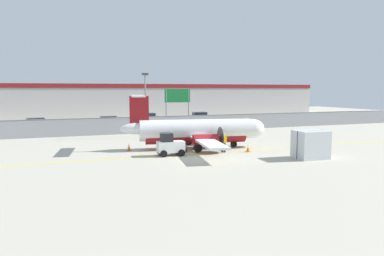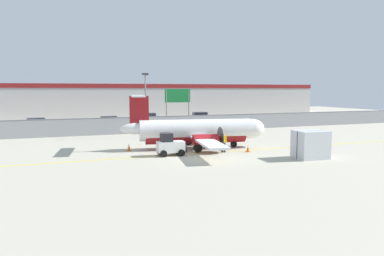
{
  "view_description": "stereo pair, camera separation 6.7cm",
  "coord_description": "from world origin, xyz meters",
  "px_view_note": "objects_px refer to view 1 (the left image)",
  "views": [
    {
      "loc": [
        -11.79,
        -27.14,
        5.44
      ],
      "look_at": [
        1.04,
        5.58,
        1.8
      ],
      "focal_mm": 35.0,
      "sensor_mm": 36.0,
      "label": 1
    },
    {
      "loc": [
        -11.73,
        -27.17,
        5.44
      ],
      "look_at": [
        1.04,
        5.58,
        1.8
      ],
      "focal_mm": 35.0,
      "sensor_mm": 36.0,
      "label": 2
    }
  ],
  "objects_px": {
    "apron_light_pole": "(145,99)",
    "traffic_cone_near_left": "(177,146)",
    "traffic_cone_far_right": "(181,149)",
    "parked_car_3": "(200,117)",
    "parked_car_1": "(108,122)",
    "highway_sign": "(177,99)",
    "traffic_cone_far_left": "(248,148)",
    "parked_car_0": "(37,124)",
    "ground_crew_worker": "(224,141)",
    "parked_car_2": "(147,118)",
    "traffic_cone_near_right": "(129,147)",
    "cargo_container": "(311,145)",
    "baggage_tug": "(170,145)",
    "commuter_airplane": "(198,131)"
  },
  "relations": [
    {
      "from": "parked_car_1",
      "to": "apron_light_pole",
      "type": "xyz_separation_m",
      "value": [
        2.54,
        -11.44,
        3.41
      ]
    },
    {
      "from": "parked_car_0",
      "to": "highway_sign",
      "type": "xyz_separation_m",
      "value": [
        17.76,
        -5.58,
        3.24
      ]
    },
    {
      "from": "ground_crew_worker",
      "to": "traffic_cone_far_left",
      "type": "bearing_deg",
      "value": -77.62
    },
    {
      "from": "cargo_container",
      "to": "parked_car_2",
      "type": "distance_m",
      "value": 34.27
    },
    {
      "from": "traffic_cone_far_right",
      "to": "baggage_tug",
      "type": "bearing_deg",
      "value": -139.92
    },
    {
      "from": "traffic_cone_far_right",
      "to": "parked_car_2",
      "type": "height_order",
      "value": "parked_car_2"
    },
    {
      "from": "cargo_container",
      "to": "parked_car_1",
      "type": "relative_size",
      "value": 0.6
    },
    {
      "from": "traffic_cone_near_right",
      "to": "parked_car_1",
      "type": "relative_size",
      "value": 0.15
    },
    {
      "from": "parked_car_3",
      "to": "cargo_container",
      "type": "bearing_deg",
      "value": -91.35
    },
    {
      "from": "baggage_tug",
      "to": "parked_car_3",
      "type": "distance_m",
      "value": 31.55
    },
    {
      "from": "parked_car_1",
      "to": "highway_sign",
      "type": "distance_m",
      "value": 10.56
    },
    {
      "from": "baggage_tug",
      "to": "parked_car_3",
      "type": "xyz_separation_m",
      "value": [
        14.42,
        28.06,
        0.04
      ]
    },
    {
      "from": "highway_sign",
      "to": "traffic_cone_near_left",
      "type": "bearing_deg",
      "value": -109.42
    },
    {
      "from": "traffic_cone_near_right",
      "to": "traffic_cone_far_right",
      "type": "relative_size",
      "value": 1.0
    },
    {
      "from": "traffic_cone_near_left",
      "to": "ground_crew_worker",
      "type": "bearing_deg",
      "value": -40.1
    },
    {
      "from": "parked_car_0",
      "to": "parked_car_1",
      "type": "xyz_separation_m",
      "value": [
        9.23,
        -0.27,
        0.0
      ]
    },
    {
      "from": "commuter_airplane",
      "to": "traffic_cone_far_left",
      "type": "bearing_deg",
      "value": -36.72
    },
    {
      "from": "traffic_cone_near_right",
      "to": "parked_car_1",
      "type": "height_order",
      "value": "parked_car_1"
    },
    {
      "from": "parked_car_3",
      "to": "ground_crew_worker",
      "type": "bearing_deg",
      "value": -102.5
    },
    {
      "from": "parked_car_2",
      "to": "parked_car_3",
      "type": "xyz_separation_m",
      "value": [
        8.89,
        -0.7,
        0.0
      ]
    },
    {
      "from": "commuter_airplane",
      "to": "parked_car_3",
      "type": "relative_size",
      "value": 3.68
    },
    {
      "from": "highway_sign",
      "to": "traffic_cone_near_right",
      "type": "bearing_deg",
      "value": -123.21
    },
    {
      "from": "cargo_container",
      "to": "parked_car_3",
      "type": "distance_m",
      "value": 33.58
    },
    {
      "from": "baggage_tug",
      "to": "highway_sign",
      "type": "xyz_separation_m",
      "value": [
        7.13,
        18.61,
        3.28
      ]
    },
    {
      "from": "highway_sign",
      "to": "cargo_container",
      "type": "bearing_deg",
      "value": -83.24
    },
    {
      "from": "parked_car_3",
      "to": "baggage_tug",
      "type": "bearing_deg",
      "value": -110.91
    },
    {
      "from": "baggage_tug",
      "to": "cargo_container",
      "type": "height_order",
      "value": "cargo_container"
    },
    {
      "from": "parked_car_3",
      "to": "highway_sign",
      "type": "distance_m",
      "value": 12.37
    },
    {
      "from": "parked_car_0",
      "to": "highway_sign",
      "type": "distance_m",
      "value": 18.89
    },
    {
      "from": "parked_car_3",
      "to": "parked_car_2",
      "type": "bearing_deg",
      "value": -178.22
    },
    {
      "from": "apron_light_pole",
      "to": "traffic_cone_near_left",
      "type": "bearing_deg",
      "value": -87.86
    },
    {
      "from": "traffic_cone_near_left",
      "to": "baggage_tug",
      "type": "bearing_deg",
      "value": -119.55
    },
    {
      "from": "ground_crew_worker",
      "to": "parked_car_2",
      "type": "xyz_separation_m",
      "value": [
        0.7,
        28.89,
        -0.06
      ]
    },
    {
      "from": "baggage_tug",
      "to": "traffic_cone_near_left",
      "type": "distance_m",
      "value": 3.11
    },
    {
      "from": "cargo_container",
      "to": "parked_car_1",
      "type": "height_order",
      "value": "cargo_container"
    },
    {
      "from": "ground_crew_worker",
      "to": "parked_car_3",
      "type": "height_order",
      "value": "same"
    },
    {
      "from": "ground_crew_worker",
      "to": "cargo_container",
      "type": "distance_m",
      "value": 7.22
    },
    {
      "from": "traffic_cone_near_right",
      "to": "highway_sign",
      "type": "distance_m",
      "value": 18.29
    },
    {
      "from": "parked_car_0",
      "to": "traffic_cone_far_left",
      "type": "bearing_deg",
      "value": -59.48
    },
    {
      "from": "traffic_cone_near_left",
      "to": "parked_car_3",
      "type": "xyz_separation_m",
      "value": [
        12.91,
        25.39,
        0.58
      ]
    },
    {
      "from": "traffic_cone_near_right",
      "to": "parked_car_3",
      "type": "relative_size",
      "value": 0.15
    },
    {
      "from": "traffic_cone_far_right",
      "to": "parked_car_3",
      "type": "xyz_separation_m",
      "value": [
        13.01,
        26.87,
        0.58
      ]
    },
    {
      "from": "traffic_cone_far_left",
      "to": "apron_light_pole",
      "type": "relative_size",
      "value": 0.09
    },
    {
      "from": "ground_crew_worker",
      "to": "baggage_tug",
      "type": "bearing_deg",
      "value": 118.79
    },
    {
      "from": "baggage_tug",
      "to": "apron_light_pole",
      "type": "relative_size",
      "value": 0.33
    },
    {
      "from": "ground_crew_worker",
      "to": "apron_light_pole",
      "type": "height_order",
      "value": "apron_light_pole"
    },
    {
      "from": "commuter_airplane",
      "to": "parked_car_1",
      "type": "xyz_separation_m",
      "value": [
        -5.03,
        21.24,
        -0.71
      ]
    },
    {
      "from": "apron_light_pole",
      "to": "traffic_cone_far_left",
      "type": "bearing_deg",
      "value": -66.61
    },
    {
      "from": "parked_car_1",
      "to": "traffic_cone_near_left",
      "type": "bearing_deg",
      "value": 101.19
    },
    {
      "from": "parked_car_1",
      "to": "highway_sign",
      "type": "bearing_deg",
      "value": 151.53
    }
  ]
}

